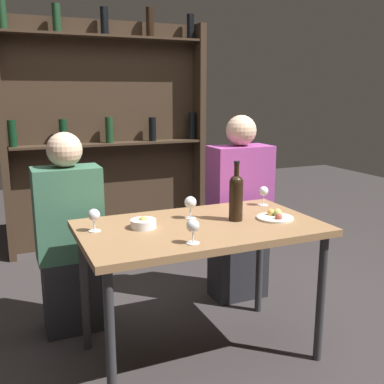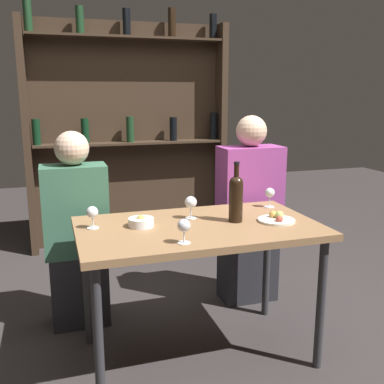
{
  "view_description": "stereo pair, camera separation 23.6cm",
  "coord_description": "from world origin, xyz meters",
  "px_view_note": "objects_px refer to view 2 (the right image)",
  "views": [
    {
      "loc": [
        -0.92,
        -2.01,
        1.4
      ],
      "look_at": [
        0.0,
        0.11,
        0.89
      ],
      "focal_mm": 42.0,
      "sensor_mm": 36.0,
      "label": 1
    },
    {
      "loc": [
        -0.7,
        -2.09,
        1.4
      ],
      "look_at": [
        0.0,
        0.11,
        0.89
      ],
      "focal_mm": 42.0,
      "sensor_mm": 36.0,
      "label": 2
    }
  ],
  "objects_px": {
    "wine_glass_1": "(191,203)",
    "seated_person_right": "(249,216)",
    "snack_bowl": "(141,222)",
    "seated_person_left": "(77,236)",
    "wine_glass_3": "(184,227)",
    "wine_bottle": "(236,196)",
    "wine_glass_2": "(270,194)",
    "food_plate_0": "(277,219)",
    "wine_glass_0": "(92,213)"
  },
  "relations": [
    {
      "from": "wine_glass_1",
      "to": "seated_person_right",
      "type": "distance_m",
      "value": 0.73
    },
    {
      "from": "snack_bowl",
      "to": "seated_person_left",
      "type": "relative_size",
      "value": 0.11
    },
    {
      "from": "wine_glass_3",
      "to": "seated_person_left",
      "type": "xyz_separation_m",
      "value": [
        -0.43,
        0.81,
        -0.25
      ]
    },
    {
      "from": "wine_bottle",
      "to": "seated_person_left",
      "type": "xyz_separation_m",
      "value": [
        -0.79,
        0.55,
        -0.31
      ]
    },
    {
      "from": "wine_bottle",
      "to": "wine_glass_2",
      "type": "relative_size",
      "value": 2.72
    },
    {
      "from": "wine_glass_2",
      "to": "snack_bowl",
      "type": "bearing_deg",
      "value": -168.95
    },
    {
      "from": "wine_glass_1",
      "to": "food_plate_0",
      "type": "relative_size",
      "value": 0.62
    },
    {
      "from": "wine_glass_1",
      "to": "seated_person_right",
      "type": "height_order",
      "value": "seated_person_right"
    },
    {
      "from": "wine_glass_1",
      "to": "wine_glass_3",
      "type": "bearing_deg",
      "value": -111.62
    },
    {
      "from": "wine_glass_3",
      "to": "seated_person_left",
      "type": "relative_size",
      "value": 0.1
    },
    {
      "from": "wine_glass_2",
      "to": "seated_person_left",
      "type": "xyz_separation_m",
      "value": [
        -1.1,
        0.33,
        -0.26
      ]
    },
    {
      "from": "wine_bottle",
      "to": "wine_glass_3",
      "type": "xyz_separation_m",
      "value": [
        -0.36,
        -0.25,
        -0.06
      ]
    },
    {
      "from": "wine_bottle",
      "to": "food_plate_0",
      "type": "bearing_deg",
      "value": -14.84
    },
    {
      "from": "seated_person_right",
      "to": "wine_glass_0",
      "type": "bearing_deg",
      "value": -157.16
    },
    {
      "from": "food_plate_0",
      "to": "seated_person_right",
      "type": "bearing_deg",
      "value": 78.46
    },
    {
      "from": "wine_glass_0",
      "to": "seated_person_right",
      "type": "height_order",
      "value": "seated_person_right"
    },
    {
      "from": "wine_glass_0",
      "to": "snack_bowl",
      "type": "height_order",
      "value": "wine_glass_0"
    },
    {
      "from": "wine_glass_1",
      "to": "wine_bottle",
      "type": "bearing_deg",
      "value": -32.07
    },
    {
      "from": "wine_bottle",
      "to": "wine_glass_3",
      "type": "distance_m",
      "value": 0.44
    },
    {
      "from": "wine_glass_2",
      "to": "seated_person_right",
      "type": "distance_m",
      "value": 0.4
    },
    {
      "from": "wine_glass_2",
      "to": "snack_bowl",
      "type": "height_order",
      "value": "wine_glass_2"
    },
    {
      "from": "snack_bowl",
      "to": "seated_person_right",
      "type": "bearing_deg",
      "value": 30.69
    },
    {
      "from": "wine_glass_1",
      "to": "snack_bowl",
      "type": "xyz_separation_m",
      "value": [
        -0.28,
        -0.07,
        -0.06
      ]
    },
    {
      "from": "seated_person_right",
      "to": "wine_bottle",
      "type": "bearing_deg",
      "value": -121.32
    },
    {
      "from": "wine_bottle",
      "to": "seated_person_right",
      "type": "xyz_separation_m",
      "value": [
        0.34,
        0.55,
        -0.28
      ]
    },
    {
      "from": "wine_bottle",
      "to": "snack_bowl",
      "type": "relative_size",
      "value": 2.46
    },
    {
      "from": "seated_person_left",
      "to": "seated_person_right",
      "type": "bearing_deg",
      "value": -0.0
    },
    {
      "from": "wine_glass_0",
      "to": "seated_person_right",
      "type": "bearing_deg",
      "value": 22.84
    },
    {
      "from": "wine_bottle",
      "to": "wine_glass_3",
      "type": "height_order",
      "value": "wine_bottle"
    },
    {
      "from": "food_plate_0",
      "to": "wine_glass_2",
      "type": "bearing_deg",
      "value": 70.45
    },
    {
      "from": "seated_person_right",
      "to": "wine_glass_1",
      "type": "bearing_deg",
      "value": -142.03
    },
    {
      "from": "wine_glass_2",
      "to": "wine_glass_0",
      "type": "bearing_deg",
      "value": -173.77
    },
    {
      "from": "wine_glass_1",
      "to": "seated_person_left",
      "type": "xyz_separation_m",
      "value": [
        -0.58,
        0.42,
        -0.26
      ]
    },
    {
      "from": "wine_glass_1",
      "to": "wine_glass_0",
      "type": "bearing_deg",
      "value": -177.41
    },
    {
      "from": "wine_glass_1",
      "to": "wine_glass_2",
      "type": "distance_m",
      "value": 0.52
    },
    {
      "from": "food_plate_0",
      "to": "snack_bowl",
      "type": "distance_m",
      "value": 0.71
    },
    {
      "from": "snack_bowl",
      "to": "wine_glass_2",
      "type": "bearing_deg",
      "value": 11.05
    },
    {
      "from": "food_plate_0",
      "to": "snack_bowl",
      "type": "height_order",
      "value": "snack_bowl"
    },
    {
      "from": "wine_bottle",
      "to": "snack_bowl",
      "type": "xyz_separation_m",
      "value": [
        -0.49,
        0.06,
        -0.11
      ]
    },
    {
      "from": "wine_glass_1",
      "to": "wine_glass_2",
      "type": "relative_size",
      "value": 1.05
    },
    {
      "from": "food_plate_0",
      "to": "seated_person_right",
      "type": "relative_size",
      "value": 0.16
    },
    {
      "from": "wine_bottle",
      "to": "wine_glass_1",
      "type": "relative_size",
      "value": 2.6
    },
    {
      "from": "snack_bowl",
      "to": "wine_bottle",
      "type": "bearing_deg",
      "value": -7.27
    },
    {
      "from": "wine_bottle",
      "to": "food_plate_0",
      "type": "xyz_separation_m",
      "value": [
        0.21,
        -0.06,
        -0.12
      ]
    },
    {
      "from": "wine_glass_3",
      "to": "food_plate_0",
      "type": "bearing_deg",
      "value": 18.98
    },
    {
      "from": "wine_glass_2",
      "to": "wine_glass_3",
      "type": "bearing_deg",
      "value": -144.8
    },
    {
      "from": "wine_glass_2",
      "to": "wine_glass_3",
      "type": "height_order",
      "value": "wine_glass_2"
    },
    {
      "from": "food_plate_0",
      "to": "seated_person_left",
      "type": "bearing_deg",
      "value": 148.59
    },
    {
      "from": "wine_bottle",
      "to": "wine_glass_1",
      "type": "height_order",
      "value": "wine_bottle"
    },
    {
      "from": "wine_glass_3",
      "to": "seated_person_left",
      "type": "distance_m",
      "value": 0.95
    }
  ]
}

